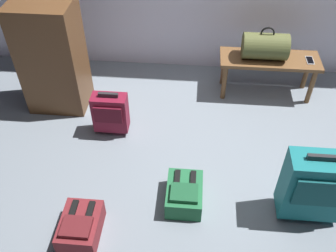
{
  "coord_description": "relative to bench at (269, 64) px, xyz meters",
  "views": [
    {
      "loc": [
        -0.24,
        -2.2,
        2.51
      ],
      "look_at": [
        -0.45,
        0.21,
        0.25
      ],
      "focal_mm": 40.08,
      "sensor_mm": 36.0,
      "label": 1
    }
  ],
  "objects": [
    {
      "name": "ground_plane",
      "position": [
        -0.51,
        -1.1,
        -0.37
      ],
      "size": [
        6.6,
        6.6,
        0.0
      ],
      "primitive_type": "plane",
      "color": "slate"
    },
    {
      "name": "bench",
      "position": [
        0.0,
        0.0,
        0.0
      ],
      "size": [
        1.0,
        0.36,
        0.44
      ],
      "color": "brown",
      "rests_on": "ground"
    },
    {
      "name": "side_cabinet",
      "position": [
        -2.11,
        -0.35,
        0.18
      ],
      "size": [
        0.56,
        0.44,
        1.1
      ],
      "color": "brown",
      "rests_on": "ground"
    },
    {
      "name": "cell_phone",
      "position": [
        0.39,
        -0.02,
        0.07
      ],
      "size": [
        0.07,
        0.14,
        0.01
      ],
      "color": "silver",
      "rests_on": "bench"
    },
    {
      "name": "suitcase_small_burgundy",
      "position": [
        -1.5,
        -0.74,
        -0.13
      ],
      "size": [
        0.32,
        0.19,
        0.46
      ],
      "color": "maroon",
      "rests_on": "ground"
    },
    {
      "name": "backpack_maroon",
      "position": [
        -1.52,
        -1.86,
        -0.27
      ],
      "size": [
        0.28,
        0.38,
        0.21
      ],
      "color": "maroon",
      "rests_on": "ground"
    },
    {
      "name": "suitcase_upright_teal",
      "position": [
        0.17,
        -1.53,
        -0.03
      ],
      "size": [
        0.46,
        0.25,
        0.65
      ],
      "color": "#14666B",
      "rests_on": "ground"
    },
    {
      "name": "backpack_green",
      "position": [
        -0.77,
        -1.5,
        -0.27
      ],
      "size": [
        0.28,
        0.38,
        0.21
      ],
      "color": "#1E6038",
      "rests_on": "ground"
    },
    {
      "name": "duffel_bag_olive",
      "position": [
        -0.07,
        0.0,
        0.2
      ],
      "size": [
        0.44,
        0.26,
        0.34
      ],
      "color": "#51562D",
      "rests_on": "bench"
    }
  ]
}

